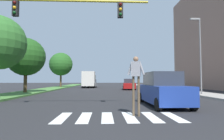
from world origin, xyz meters
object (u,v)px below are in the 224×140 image
Objects in this scene: traffic_light_gantry at (15,22)px; street_lamp_right at (199,49)px; pedestrian_performer at (136,76)px; tree_far at (26,57)px; tree_distant at (61,64)px; suv_crossing at (163,90)px; sedan_distant at (93,83)px; truck_box_delivery at (89,79)px; sedan_midblock at (129,85)px.

street_lamp_right is at bearing 30.79° from traffic_light_gantry.
street_lamp_right is 13.02m from pedestrian_performer.
street_lamp_right is (13.82, 8.24, 0.20)m from traffic_light_gantry.
tree_far is 16.30m from tree_distant.
traffic_light_gantry is at bearing -69.43° from tree_far.
traffic_light_gantry is at bearing -169.41° from suv_crossing.
suv_crossing reaches higher than sedan_distant.
tree_distant is 30.97m from pedestrian_performer.
tree_distant is 27.90m from traffic_light_gantry.
suv_crossing is (2.11, 3.05, -0.73)m from pedestrian_performer.
tree_distant reaches higher than pedestrian_performer.
tree_distant is 0.91× the size of street_lamp_right.
tree_distant is 7.51m from sedan_distant.
tree_distant is at bearing 89.97° from tree_far.
suv_crossing is (12.13, -26.10, -3.74)m from tree_distant.
tree_far reaches higher than pedestrian_performer.
traffic_light_gantry reaches higher than pedestrian_performer.
sedan_distant is (-11.83, 20.93, -3.81)m from street_lamp_right.
truck_box_delivery is at bearing -102.36° from sedan_distant.
street_lamp_right is 22.52m from truck_box_delivery.
truck_box_delivery is (-12.34, 18.60, -2.96)m from street_lamp_right.
tree_far is 16.75m from truck_box_delivery.
traffic_light_gantry reaches higher than sedan_distant.
traffic_light_gantry is at bearing -81.28° from tree_distant.
pedestrian_performer is 0.54× the size of suv_crossing.
tree_far is 2.41× the size of pedestrian_performer.
sedan_midblock is (2.55, 20.86, -0.88)m from pedestrian_performer.
tree_far is 0.88× the size of tree_distant.
tree_far is 15.25m from sedan_midblock.
pedestrian_performer is at bearing -82.96° from sedan_distant.
street_lamp_right is 1.21× the size of truck_box_delivery.
suv_crossing is 1.00× the size of sedan_distant.
tree_far reaches higher than sedan_midblock.
street_lamp_right is at bearing -56.45° from truck_box_delivery.
tree_far is 0.80× the size of street_lamp_right.
truck_box_delivery reaches higher than suv_crossing.
traffic_light_gantry is at bearing -113.38° from sedan_midblock.
traffic_light_gantry is 27.02m from truck_box_delivery.
truck_box_delivery reaches higher than pedestrian_performer.
tree_far is 0.97× the size of truck_box_delivery.
truck_box_delivery is (1.48, 26.84, -2.76)m from traffic_light_gantry.
truck_box_delivery is (-6.42, 25.36, 0.70)m from suv_crossing.
tree_distant is 1.48× the size of suv_crossing.
sedan_distant is (-6.34, 9.89, -0.00)m from sedan_midblock.
tree_far is at bearing 141.05° from suv_crossing.
tree_far is 12.06m from traffic_light_gantry.
tree_far is at bearing -90.03° from tree_distant.
pedestrian_performer is 30.99m from sedan_distant.
suv_crossing is at bearing 55.33° from pedestrian_performer.
sedan_midblock is 0.68× the size of truck_box_delivery.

